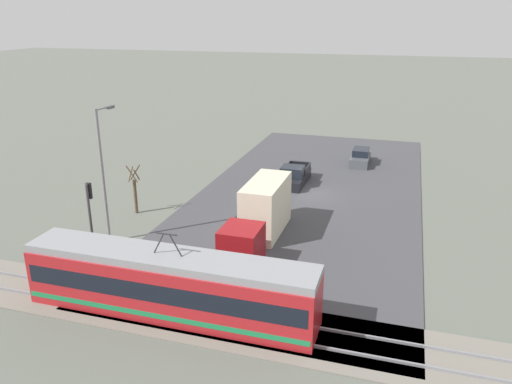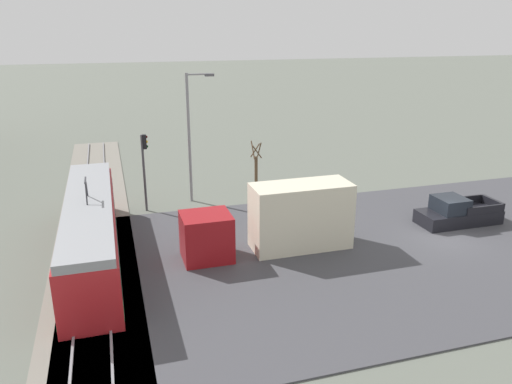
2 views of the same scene
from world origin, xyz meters
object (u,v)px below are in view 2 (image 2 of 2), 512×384
box_truck (279,221)px  street_tree (256,169)px  pickup_truck (457,213)px  traffic_light_pole (145,162)px  street_lamp_near_crossing (191,130)px  light_rail_tram (91,230)px

box_truck → street_tree: 10.70m
box_truck → pickup_truck: size_ratio=1.80×
traffic_light_pole → street_lamp_near_crossing: (1.10, -3.39, 1.74)m
traffic_light_pole → box_truck: bearing=-143.2°
traffic_light_pole → street_tree: size_ratio=1.36×
traffic_light_pole → street_tree: 8.68m
box_truck → pickup_truck: 12.13m
box_truck → street_lamp_near_crossing: street_lamp_near_crossing is taller
box_truck → street_tree: bearing=-10.0°
box_truck → pickup_truck: (0.43, -12.08, -1.03)m
traffic_light_pole → street_lamp_near_crossing: 3.97m
pickup_truck → street_tree: (10.11, 10.22, 1.00)m
pickup_truck → traffic_light_pole: (8.17, 18.52, 2.65)m
traffic_light_pole → street_tree: (1.94, -8.30, -1.65)m
pickup_truck → traffic_light_pole: size_ratio=0.99×
light_rail_tram → street_tree: size_ratio=3.92×
light_rail_tram → traffic_light_pole: (6.76, -3.47, 1.73)m
light_rail_tram → box_truck: bearing=-100.5°
street_lamp_near_crossing → box_truck: bearing=-162.6°
light_rail_tram → box_truck: 10.07m
light_rail_tram → traffic_light_pole: 7.80m
box_truck → traffic_light_pole: (8.60, 6.44, 1.62)m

